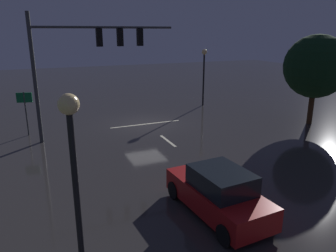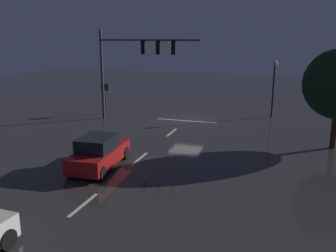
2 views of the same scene
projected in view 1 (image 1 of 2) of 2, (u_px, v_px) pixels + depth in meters
name	position (u px, v px, depth m)	size (l,w,h in m)	color
ground_plane	(145.00, 124.00, 22.51)	(80.00, 80.00, 0.00)	#2D2B2B
traffic_signal_assembly	(87.00, 51.00, 18.47)	(8.26, 0.47, 7.19)	#383A3D
lane_dash_far	(168.00, 141.00, 18.98)	(2.20, 0.16, 0.01)	beige
lane_dash_mid	(223.00, 183.00, 13.68)	(2.20, 0.16, 0.01)	beige
stop_bar	(146.00, 124.00, 22.41)	(5.00, 0.16, 0.01)	beige
car_approaching	(218.00, 193.00, 11.21)	(2.17, 4.47, 1.70)	maroon
street_lamp_left_kerb	(204.00, 66.00, 27.20)	(0.44, 0.44, 4.75)	black
street_lamp_right_kerb	(74.00, 164.00, 6.80)	(0.44, 0.44, 5.00)	black
route_sign	(25.00, 104.00, 19.49)	(0.89, 0.28, 2.71)	#383A3D
tree_left_near	(316.00, 67.00, 21.44)	(4.19, 4.19, 6.03)	#382314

